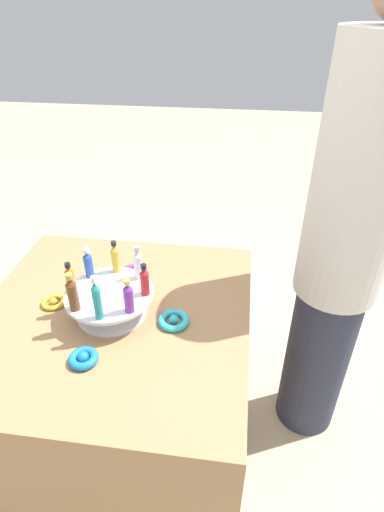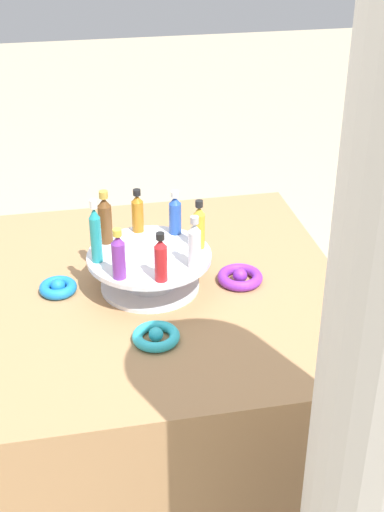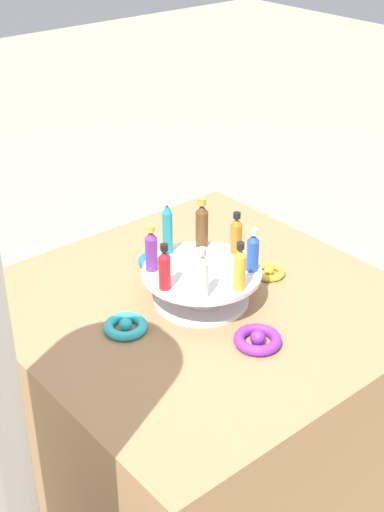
{
  "view_description": "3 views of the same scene",
  "coord_description": "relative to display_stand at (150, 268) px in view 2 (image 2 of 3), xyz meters",
  "views": [
    {
      "loc": [
        0.4,
        -0.96,
        1.65
      ],
      "look_at": [
        0.26,
        0.09,
        0.95
      ],
      "focal_mm": 28.0,
      "sensor_mm": 36.0,
      "label": 1
    },
    {
      "loc": [
        1.41,
        -0.18,
        1.64
      ],
      "look_at": [
        0.18,
        0.06,
        0.94
      ],
      "focal_mm": 50.0,
      "sensor_mm": 36.0,
      "label": 2
    },
    {
      "loc": [
        0.95,
        1.09,
        1.71
      ],
      "look_at": [
        0.04,
        0.01,
        0.91
      ],
      "focal_mm": 50.0,
      "sensor_mm": 36.0,
      "label": 3
    }
  ],
  "objects": [
    {
      "name": "bottle_brown",
      "position": [
        -0.08,
        -0.09,
        0.1
      ],
      "size": [
        0.03,
        0.03,
        0.13
      ],
      "color": "brown",
      "rests_on": "display_stand"
    },
    {
      "name": "bottle_teal",
      "position": [
        0.01,
        -0.12,
        0.11
      ],
      "size": [
        0.03,
        0.03,
        0.15
      ],
      "color": "teal",
      "rests_on": "display_stand"
    },
    {
      "name": "bottle_purple",
      "position": [
        0.09,
        -0.08,
        0.09
      ],
      "size": [
        0.03,
        0.03,
        0.12
      ],
      "color": "#702D93",
      "rests_on": "display_stand"
    },
    {
      "name": "bottle_clear",
      "position": [
        0.08,
        0.09,
        0.09
      ],
      "size": [
        0.03,
        0.03,
        0.12
      ],
      "color": "silver",
      "rests_on": "display_stand"
    },
    {
      "name": "ribbon_bow_blue",
      "position": [
        -0.02,
        -0.21,
        -0.04
      ],
      "size": [
        0.09,
        0.09,
        0.03
      ],
      "color": "blue",
      "rests_on": "party_table"
    },
    {
      "name": "display_stand",
      "position": [
        0.0,
        0.0,
        0.0
      ],
      "size": [
        0.29,
        0.29,
        0.09
      ],
      "color": "silver",
      "rests_on": "party_table"
    },
    {
      "name": "ground_plane",
      "position": [
        0.0,
        0.0,
        -0.81
      ],
      "size": [
        12.0,
        12.0,
        0.0
      ],
      "primitive_type": "plane",
      "color": "tan"
    },
    {
      "name": "bottle_amber",
      "position": [
        -0.12,
        -0.01,
        0.09
      ],
      "size": [
        0.03,
        0.03,
        0.11
      ],
      "color": "#AD6B19",
      "rests_on": "display_stand"
    },
    {
      "name": "bottle_red",
      "position": [
        0.12,
        0.01,
        0.09
      ],
      "size": [
        0.03,
        0.03,
        0.11
      ],
      "color": "#B21E23",
      "rests_on": "display_stand"
    },
    {
      "name": "ribbon_bow_teal",
      "position": [
        0.21,
        -0.02,
        -0.04
      ],
      "size": [
        0.1,
        0.1,
        0.03
      ],
      "color": "#2DB7CC",
      "rests_on": "party_table"
    },
    {
      "name": "bottle_blue",
      "position": [
        -0.09,
        0.08,
        0.09
      ],
      "size": [
        0.03,
        0.03,
        0.11
      ],
      "color": "#234CAD",
      "rests_on": "display_stand"
    },
    {
      "name": "ribbon_bow_purple",
      "position": [
        0.02,
        0.21,
        -0.04
      ],
      "size": [
        0.11,
        0.11,
        0.03
      ],
      "color": "purple",
      "rests_on": "party_table"
    },
    {
      "name": "ribbon_bow_gold",
      "position": [
        -0.21,
        0.02,
        -0.04
      ],
      "size": [
        0.08,
        0.08,
        0.02
      ],
      "color": "gold",
      "rests_on": "party_table"
    },
    {
      "name": "party_table",
      "position": [
        0.0,
        0.0,
        -0.43
      ],
      "size": [
        0.91,
        0.91,
        0.76
      ],
      "color": "#9E754C",
      "rests_on": "ground_plane"
    },
    {
      "name": "bottle_gold",
      "position": [
        -0.01,
        0.12,
        0.09
      ],
      "size": [
        0.03,
        0.03,
        0.12
      ],
      "color": "gold",
      "rests_on": "display_stand"
    }
  ]
}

